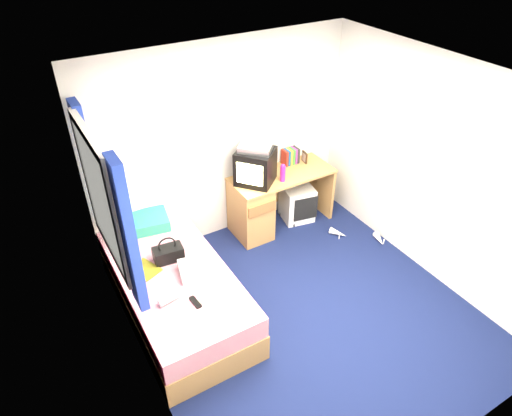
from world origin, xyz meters
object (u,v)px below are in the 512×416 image
desk (262,203)px  towel (196,269)px  aerosol_can (271,170)px  magazine (145,270)px  white_heels (359,236)px  bed (176,291)px  water_bottle (169,299)px  pillow (141,223)px  storage_cube (297,203)px  crt_tv (255,166)px  pink_water_bottle (283,173)px  handbag (168,253)px  colour_swatch_fan (209,299)px  vcr (255,148)px  remote_control (195,302)px  picture_frame (305,157)px

desk → towel: desk is taller
aerosol_can → magazine: (-1.82, -0.57, -0.30)m
magazine → white_heels: bearing=-4.6°
bed → water_bottle: 0.50m
pillow → storage_cube: size_ratio=1.22×
aerosol_can → towel: bearing=-148.2°
bed → crt_tv: 1.70m
desk → pink_water_bottle: (0.19, -0.15, 0.44)m
handbag → colour_swatch_fan: (0.11, -0.71, -0.08)m
crt_tv → white_heels: size_ratio=0.95×
vcr → water_bottle: vcr is taller
water_bottle → colour_swatch_fan: 0.36m
storage_cube → towel: size_ratio=1.46×
pink_water_bottle → remote_control: bearing=-146.7°
pillow → bed: bearing=-88.2°
crt_tv → picture_frame: size_ratio=4.06×
bed → magazine: (-0.23, 0.16, 0.28)m
magazine → remote_control: remote_control is taller
towel → water_bottle: (-0.37, -0.21, -0.02)m
desk → picture_frame: bearing=8.0°
handbag → remote_control: (-0.02, -0.68, -0.07)m
handbag → remote_control: 0.68m
bed → white_heels: size_ratio=3.36×
colour_swatch_fan → magazine: bearing=118.7°
desk → pink_water_bottle: 0.51m
pillow → aerosol_can: bearing=-3.9°
white_heels → bed: bearing=178.7°
storage_cube → aerosol_can: 0.74m
desk → water_bottle: 1.99m
pink_water_bottle → magazine: (-1.89, -0.43, -0.30)m
water_bottle → handbag: bearing=68.6°
desk → storage_cube: size_ratio=2.74×
towel → remote_control: towel is taller
towel → colour_swatch_fan: (-0.05, -0.38, -0.05)m
picture_frame → handbag: 2.23m
bed → magazine: 0.40m
desk → handbag: handbag is taller
crt_tv → pink_water_bottle: bearing=22.8°
handbag → water_bottle: size_ratio=1.55×
vcr → remote_control: vcr is taller
picture_frame → desk: bearing=-162.1°
handbag → pink_water_bottle: bearing=20.0°
storage_cube → pink_water_bottle: (-0.34, -0.14, 0.61)m
picture_frame → aerosol_can: bearing=-159.2°
desk → storage_cube: bearing=-1.2°
magazine → colour_swatch_fan: size_ratio=1.27×
pillow → vcr: bearing=-3.8°
aerosol_can → white_heels: bearing=-43.5°
storage_cube → aerosol_can: bearing=-168.7°
towel → aerosol_can: bearing=31.8°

